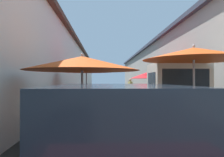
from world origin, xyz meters
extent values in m
plane|color=#282826|center=(13.50, 0.00, 0.00)|extent=(90.00, 90.00, 0.00)
cube|color=silver|center=(15.75, 6.72, 2.24)|extent=(49.50, 7.00, 4.48)
cube|color=#4C3328|center=(15.75, 6.72, 4.60)|extent=(49.80, 7.50, 0.24)
cube|color=#A39E93|center=(15.75, -6.72, 2.35)|extent=(49.50, 7.00, 4.70)
cube|color=#383D4C|center=(15.75, -6.72, 4.82)|extent=(49.80, 7.50, 0.24)
cylinder|color=#9E9EA3|center=(10.62, -2.24, 1.07)|extent=(0.06, 0.06, 2.14)
cone|color=red|center=(10.62, -2.24, 1.98)|extent=(2.33, 2.33, 0.32)
sphere|color=#9E9EA3|center=(10.62, -2.24, 2.18)|extent=(0.07, 0.07, 0.07)
cube|color=olive|center=(10.37, -2.32, 0.40)|extent=(0.77, 0.64, 0.79)
sphere|color=orange|center=(10.17, -2.52, 0.84)|extent=(0.09, 0.09, 0.09)
sphere|color=orange|center=(10.12, -2.14, 0.84)|extent=(0.09, 0.09, 0.09)
sphere|color=orange|center=(10.64, -2.48, 0.89)|extent=(0.09, 0.09, 0.09)
cylinder|color=#9E9EA3|center=(4.12, 1.64, 1.05)|extent=(0.06, 0.06, 2.10)
cone|color=#D84C14|center=(4.12, 1.64, 1.92)|extent=(2.78, 2.78, 0.35)
sphere|color=#9E9EA3|center=(4.12, 1.64, 2.14)|extent=(0.07, 0.07, 0.07)
cube|color=#9E7547|center=(4.29, 1.88, 0.41)|extent=(0.84, 0.60, 0.81)
sphere|color=orange|center=(4.17, 1.77, 0.86)|extent=(0.09, 0.09, 0.09)
sphere|color=orange|center=(4.31, 1.77, 0.86)|extent=(0.09, 0.09, 0.09)
sphere|color=orange|center=(4.48, 1.91, 0.91)|extent=(0.09, 0.09, 0.09)
sphere|color=orange|center=(4.06, 1.97, 0.86)|extent=(0.09, 0.09, 0.09)
sphere|color=orange|center=(4.25, 1.90, 0.86)|extent=(0.09, 0.09, 0.09)
cylinder|color=#9E9EA3|center=(4.33, -1.19, 1.18)|extent=(0.06, 0.06, 2.36)
cone|color=#D84C14|center=(4.33, -1.19, 2.20)|extent=(2.62, 2.62, 0.32)
sphere|color=#9E9EA3|center=(4.33, -1.19, 2.40)|extent=(0.07, 0.07, 0.07)
cube|color=brown|center=(4.28, -0.98, 0.40)|extent=(0.81, 0.71, 0.80)
sphere|color=orange|center=(4.42, -1.07, 0.85)|extent=(0.09, 0.09, 0.09)
sphere|color=orange|center=(4.28, -1.06, 0.85)|extent=(0.09, 0.09, 0.09)
sphere|color=orange|center=(4.06, -0.98, 0.85)|extent=(0.09, 0.09, 0.09)
cylinder|color=#9E9EA3|center=(13.66, -2.13, 1.08)|extent=(0.06, 0.06, 2.15)
cone|color=red|center=(13.66, -2.13, 1.91)|extent=(2.74, 2.74, 0.50)
sphere|color=#9E9EA3|center=(13.66, -2.13, 2.19)|extent=(0.07, 0.07, 0.07)
cube|color=olive|center=(13.61, -2.10, 0.36)|extent=(0.72, 0.62, 0.72)
sphere|color=orange|center=(13.80, -2.04, 0.81)|extent=(0.09, 0.09, 0.09)
sphere|color=orange|center=(13.41, -1.96, 0.76)|extent=(0.09, 0.09, 0.09)
sphere|color=orange|center=(13.67, -1.92, 0.76)|extent=(0.09, 0.09, 0.09)
sphere|color=orange|center=(13.82, -2.21, 0.76)|extent=(0.09, 0.09, 0.09)
cylinder|color=#9E9EA3|center=(8.80, 1.89, 1.18)|extent=(0.06, 0.06, 2.36)
cone|color=red|center=(8.80, 1.89, 2.13)|extent=(2.50, 2.50, 0.47)
sphere|color=#9E9EA3|center=(8.80, 1.89, 2.40)|extent=(0.07, 0.07, 0.07)
cube|color=brown|center=(8.77, 1.92, 0.36)|extent=(0.96, 0.57, 0.72)
sphere|color=orange|center=(8.62, 1.73, 0.77)|extent=(0.09, 0.09, 0.09)
sphere|color=orange|center=(8.49, 2.11, 0.77)|extent=(0.09, 0.09, 0.09)
sphere|color=orange|center=(8.50, 1.74, 0.77)|extent=(0.09, 0.09, 0.09)
sphere|color=orange|center=(8.49, 1.88, 0.82)|extent=(0.09, 0.09, 0.09)
sphere|color=orange|center=(8.53, 1.92, 0.77)|extent=(0.09, 0.09, 0.09)
sphere|color=orange|center=(8.67, 1.73, 0.77)|extent=(0.09, 0.09, 0.09)
cube|color=#600F14|center=(1.73, 0.97, 0.57)|extent=(3.92, 1.77, 0.64)
cube|color=#19232D|center=(1.58, 0.96, 1.17)|extent=(2.36, 1.54, 0.56)
cube|color=black|center=(3.64, 0.99, 0.35)|extent=(0.12, 1.65, 0.20)
cube|color=silver|center=(3.65, 1.58, 0.63)|extent=(0.06, 0.24, 0.14)
cube|color=silver|center=(3.67, 0.41, 0.63)|extent=(0.06, 0.24, 0.14)
cylinder|color=black|center=(3.05, 1.84, 0.30)|extent=(0.60, 0.21, 0.60)
cylinder|color=black|center=(3.07, 0.12, 0.30)|extent=(0.60, 0.21, 0.60)
cube|color=black|center=(7.75, -1.38, 0.50)|extent=(4.80, 1.48, 0.36)
cube|color=beige|center=(6.12, -1.38, 1.38)|extent=(1.54, 1.75, 1.40)
cube|color=#19232D|center=(5.38, -1.39, 1.55)|extent=(0.06, 1.47, 0.63)
cube|color=#19232D|center=(6.12, -1.38, 1.55)|extent=(1.05, 1.78, 0.45)
cube|color=black|center=(5.37, -1.39, 0.86)|extent=(0.06, 1.40, 0.28)
cube|color=silver|center=(5.29, -1.39, 0.40)|extent=(0.12, 1.75, 0.18)
cube|color=gray|center=(8.57, -2.20, 0.93)|extent=(3.16, 0.07, 0.50)
cube|color=gray|center=(8.56, -0.56, 0.93)|extent=(3.16, 0.07, 0.50)
cube|color=gray|center=(10.12, -1.38, 0.93)|extent=(0.06, 1.65, 0.50)
cylinder|color=black|center=(6.12, -2.26, 0.36)|extent=(0.72, 0.22, 0.72)
cylinder|color=black|center=(6.11, -0.51, 0.36)|extent=(0.72, 0.22, 0.72)
cylinder|color=black|center=(9.19, -2.25, 0.36)|extent=(0.72, 0.22, 0.72)
cylinder|color=black|center=(9.19, -0.50, 0.36)|extent=(0.72, 0.22, 0.72)
cylinder|color=#232328|center=(15.32, -1.00, 0.41)|extent=(0.14, 0.14, 0.82)
cylinder|color=#232328|center=(15.48, -0.97, 0.41)|extent=(0.14, 0.14, 0.82)
cube|color=#D8C666|center=(15.40, -0.98, 1.13)|extent=(0.51, 0.31, 0.62)
sphere|color=tan|center=(15.40, -0.98, 1.55)|extent=(0.23, 0.23, 0.23)
cylinder|color=#D8C666|center=(15.12, -1.05, 1.16)|extent=(0.08, 0.08, 0.55)
cylinder|color=#D8C666|center=(15.68, -0.92, 1.16)|extent=(0.08, 0.08, 0.55)
cylinder|color=black|center=(11.37, 1.94, 0.22)|extent=(0.45, 0.13, 0.44)
cylinder|color=black|center=(10.12, 1.83, 0.22)|extent=(0.45, 0.15, 0.44)
cube|color=silver|center=(10.70, 1.88, 0.27)|extent=(0.92, 0.35, 0.08)
ellipsoid|color=black|center=(10.40, 1.85, 0.64)|extent=(0.58, 0.31, 0.20)
cube|color=silver|center=(11.32, 1.93, 0.67)|extent=(0.17, 0.33, 0.56)
cylinder|color=silver|center=(11.25, 1.93, 0.77)|extent=(0.28, 0.08, 0.68)
cylinder|color=black|center=(11.17, 1.92, 1.12)|extent=(0.55, 0.08, 0.04)
cylinder|color=red|center=(10.91, 2.53, 0.42)|extent=(0.30, 0.30, 0.03)
cylinder|color=red|center=(11.02, 2.53, 0.21)|extent=(0.04, 0.04, 0.42)
cylinder|color=red|center=(10.91, 2.64, 0.21)|extent=(0.04, 0.04, 0.42)
cylinder|color=red|center=(10.80, 2.53, 0.21)|extent=(0.04, 0.04, 0.42)
cylinder|color=red|center=(10.91, 2.41, 0.21)|extent=(0.04, 0.04, 0.42)
camera|label=1|loc=(-1.08, 1.15, 1.51)|focal=34.49mm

